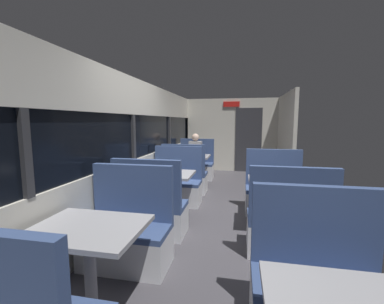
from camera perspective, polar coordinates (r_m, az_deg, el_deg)
The scene contains 17 objects.
ground_plane at distance 4.16m, azimuth 6.17°, elevation -15.60°, with size 3.30×9.20×0.02m, color #423F44.
carriage_window_panel_left at distance 4.24m, azimuth -13.53°, elevation 0.34°, with size 0.09×8.48×2.30m.
carriage_end_bulkhead at distance 8.04m, azimuth 9.33°, elevation 3.75°, with size 2.90×0.11×2.30m.
carriage_aisle_panel_right at distance 6.94m, azimuth 20.57°, elevation 2.98°, with size 0.08×2.40×2.30m, color beige.
dining_table_near_window at distance 2.32m, azimuth -22.63°, elevation -17.69°, with size 0.90×0.70×0.74m.
bench_near_window_facing_entry at distance 3.00m, azimuth -14.54°, elevation -18.05°, with size 0.95×0.50×1.10m.
dining_table_mid_window at distance 4.18m, azimuth -6.04°, elevation -6.14°, with size 0.90×0.70×0.74m.
bench_mid_window_facing_end at distance 3.63m, azimuth -9.33°, elevation -13.38°, with size 0.95×0.50×1.10m.
bench_mid_window_facing_entry at distance 4.90m, azimuth -3.56°, elevation -7.87°, with size 0.95×0.50×1.10m.
dining_table_far_window at distance 6.22m, azimuth -0.21°, elevation -1.73°, with size 0.90×0.70×0.74m.
bench_far_window_facing_end at distance 5.60m, azimuth -1.63°, elevation -5.96°, with size 0.95×0.50×1.10m.
bench_far_window_facing_entry at distance 6.95m, azimuth 0.93°, elevation -3.40°, with size 0.95×0.50×1.10m.
bench_front_aisle_facing_entry at distance 2.30m, azimuth 26.73°, elevation -26.97°, with size 0.95×0.50×1.10m.
dining_table_rear_aisle at distance 3.85m, azimuth 19.63°, elevation -7.68°, with size 0.90×0.70×0.74m.
bench_rear_aisle_facing_end at distance 3.29m, azimuth 21.23°, elevation -16.01°, with size 0.95×0.50×1.10m.
bench_rear_aisle_facing_entry at distance 4.60m, azimuth 18.19°, elevation -9.24°, with size 0.95×0.50×1.10m.
seated_passenger at distance 6.84m, azimuth 0.83°, elevation -1.79°, with size 0.47×0.55×1.26m.
Camera 1 is at (0.32, -3.83, 1.59)m, focal length 23.27 mm.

